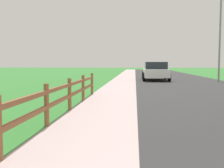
% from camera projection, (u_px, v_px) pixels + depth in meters
% --- Properties ---
extents(ground_plane, '(120.00, 120.00, 0.00)m').
position_uv_depth(ground_plane, '(136.00, 78.00, 24.54)').
color(ground_plane, '#32762F').
extents(road_asphalt, '(7.00, 66.00, 0.01)m').
position_uv_depth(road_asphalt, '(171.00, 77.00, 26.23)').
color(road_asphalt, '#2B2B2B').
rests_on(road_asphalt, ground).
extents(curb_concrete, '(6.00, 66.00, 0.01)m').
position_uv_depth(curb_concrete, '(106.00, 77.00, 26.78)').
color(curb_concrete, '#B8A0A0').
rests_on(curb_concrete, ground).
extents(grass_verge, '(5.00, 66.00, 0.00)m').
position_uv_depth(grass_verge, '(91.00, 77.00, 26.91)').
color(grass_verge, '#32762F').
rests_on(grass_verge, ground).
extents(rail_fence, '(0.11, 12.52, 0.95)m').
position_uv_depth(rail_fence, '(46.00, 102.00, 5.81)').
color(rail_fence, brown).
rests_on(rail_fence, ground).
extents(parked_suv_white, '(2.17, 4.77, 1.50)m').
position_uv_depth(parked_suv_white, '(155.00, 71.00, 21.77)').
color(parked_suv_white, white).
rests_on(parked_suv_white, ground).
extents(street_lamp, '(1.17, 0.20, 6.80)m').
position_uv_depth(street_lamp, '(222.00, 28.00, 19.88)').
color(street_lamp, gray).
rests_on(street_lamp, ground).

